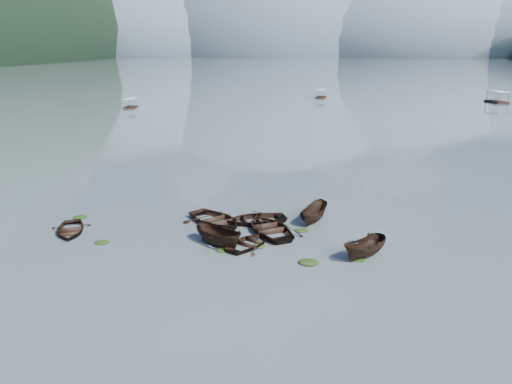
# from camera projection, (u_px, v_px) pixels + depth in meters

# --- Properties ---
(ground_plane) EXTENTS (2400.00, 2400.00, 0.00)m
(ground_plane) POSITION_uv_depth(u_px,v_px,m) (232.00, 288.00, 27.21)
(ground_plane) COLOR #4A565C
(haze_mtn_a) EXTENTS (520.00, 520.00, 280.00)m
(haze_mtn_a) POSITION_uv_depth(u_px,v_px,m) (167.00, 55.00, 913.60)
(haze_mtn_a) COLOR #475666
(haze_mtn_a) RESTS_ON ground
(haze_mtn_b) EXTENTS (520.00, 520.00, 340.00)m
(haze_mtn_b) POSITION_uv_depth(u_px,v_px,m) (276.00, 55.00, 893.01)
(haze_mtn_b) COLOR #475666
(haze_mtn_b) RESTS_ON ground
(haze_mtn_c) EXTENTS (520.00, 520.00, 260.00)m
(haze_mtn_c) POSITION_uv_depth(u_px,v_px,m) (390.00, 56.00, 872.41)
(haze_mtn_c) COLOR #475666
(haze_mtn_c) RESTS_ON ground
(haze_mtn_d) EXTENTS (520.00, 520.00, 220.00)m
(haze_mtn_d) POSITION_uv_depth(u_px,v_px,m) (497.00, 56.00, 853.87)
(haze_mtn_d) COLOR #475666
(haze_mtn_d) RESTS_ON ground
(rowboat_0) EXTENTS (4.13, 4.79, 0.83)m
(rowboat_0) POSITION_uv_depth(u_px,v_px,m) (70.00, 233.00, 35.30)
(rowboat_0) COLOR black
(rowboat_0) RESTS_ON ground
(rowboat_1) EXTENTS (4.38, 4.75, 0.80)m
(rowboat_1) POSITION_uv_depth(u_px,v_px,m) (249.00, 246.00, 32.99)
(rowboat_1) COLOR black
(rowboat_1) RESTS_ON ground
(rowboat_2) EXTENTS (4.13, 3.71, 1.57)m
(rowboat_2) POSITION_uv_depth(u_px,v_px,m) (219.00, 245.00, 33.07)
(rowboat_2) COLOR black
(rowboat_2) RESTS_ON ground
(rowboat_3) EXTENTS (5.66, 6.25, 1.06)m
(rowboat_3) POSITION_uv_depth(u_px,v_px,m) (270.00, 232.00, 35.39)
(rowboat_3) COLOR black
(rowboat_3) RESTS_ON ground
(rowboat_5) EXTENTS (3.58, 3.73, 1.45)m
(rowboat_5) POSITION_uv_depth(u_px,v_px,m) (365.00, 257.00, 31.24)
(rowboat_5) COLOR black
(rowboat_5) RESTS_ON ground
(rowboat_6) EXTENTS (6.18, 6.05, 1.05)m
(rowboat_6) POSITION_uv_depth(u_px,v_px,m) (216.00, 224.00, 37.17)
(rowboat_6) COLOR black
(rowboat_6) RESTS_ON ground
(rowboat_7) EXTENTS (5.56, 4.76, 0.97)m
(rowboat_7) POSITION_uv_depth(u_px,v_px,m) (255.00, 223.00, 37.37)
(rowboat_7) COLOR black
(rowboat_7) RESTS_ON ground
(rowboat_8) EXTENTS (2.72, 4.11, 1.48)m
(rowboat_8) POSITION_uv_depth(u_px,v_px,m) (313.00, 221.00, 37.71)
(rowboat_8) COLOR black
(rowboat_8) RESTS_ON ground
(weed_clump_0) EXTENTS (0.98, 0.80, 0.21)m
(weed_clump_0) POSITION_uv_depth(u_px,v_px,m) (102.00, 243.00, 33.47)
(weed_clump_0) COLOR black
(weed_clump_0) RESTS_ON ground
(weed_clump_1) EXTENTS (0.90, 0.72, 0.20)m
(weed_clump_1) POSITION_uv_depth(u_px,v_px,m) (223.00, 251.00, 32.15)
(weed_clump_1) COLOR black
(weed_clump_1) RESTS_ON ground
(weed_clump_2) EXTENTS (1.27, 1.01, 0.27)m
(weed_clump_2) POSITION_uv_depth(u_px,v_px,m) (308.00, 263.00, 30.29)
(weed_clump_2) COLOR black
(weed_clump_2) RESTS_ON ground
(weed_clump_3) EXTENTS (0.84, 0.71, 0.19)m
(weed_clump_3) POSITION_uv_depth(u_px,v_px,m) (259.00, 247.00, 32.82)
(weed_clump_3) COLOR black
(weed_clump_3) RESTS_ON ground
(weed_clump_4) EXTENTS (1.00, 0.79, 0.21)m
(weed_clump_4) POSITION_uv_depth(u_px,v_px,m) (358.00, 260.00, 30.83)
(weed_clump_4) COLOR black
(weed_clump_4) RESTS_ON ground
(weed_clump_5) EXTENTS (1.12, 0.90, 0.24)m
(weed_clump_5) POSITION_uv_depth(u_px,v_px,m) (80.00, 218.00, 38.43)
(weed_clump_5) COLOR black
(weed_clump_5) RESTS_ON ground
(weed_clump_6) EXTENTS (1.06, 0.89, 0.22)m
(weed_clump_6) POSITION_uv_depth(u_px,v_px,m) (224.00, 216.00, 38.79)
(weed_clump_6) COLOR black
(weed_clump_6) RESTS_ON ground
(weed_clump_7) EXTENTS (1.07, 0.85, 0.23)m
(weed_clump_7) POSITION_uv_depth(u_px,v_px,m) (302.00, 231.00, 35.62)
(weed_clump_7) COLOR black
(weed_clump_7) RESTS_ON ground
(pontoon_left) EXTENTS (2.81, 5.41, 1.98)m
(pontoon_left) POSITION_uv_depth(u_px,v_px,m) (131.00, 108.00, 108.89)
(pontoon_left) COLOR black
(pontoon_left) RESTS_ON ground
(pontoon_centre) EXTENTS (3.27, 5.70, 2.06)m
(pontoon_centre) POSITION_uv_depth(u_px,v_px,m) (321.00, 98.00, 131.07)
(pontoon_centre) COLOR black
(pontoon_centre) RESTS_ON ground
(pontoon_right) EXTENTS (3.71, 7.17, 2.63)m
(pontoon_right) POSITION_uv_depth(u_px,v_px,m) (497.00, 103.00, 119.55)
(pontoon_right) COLOR black
(pontoon_right) RESTS_ON ground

